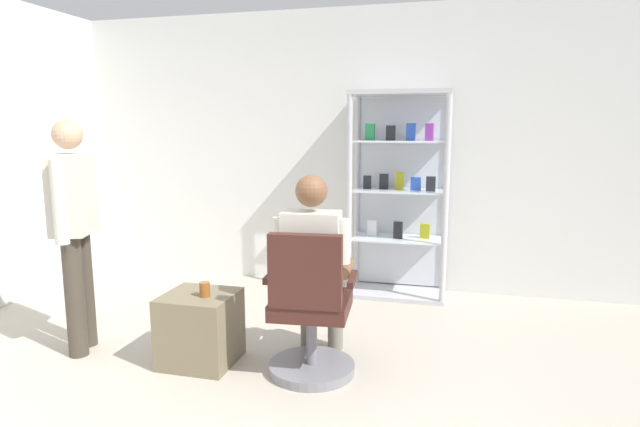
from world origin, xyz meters
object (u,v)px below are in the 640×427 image
object	(u,v)px
display_cabinet_main	(399,193)
seated_shopkeeper	(315,262)
office_chair	(310,317)
storage_crate	(200,328)
tea_glass	(205,289)
standing_customer	(74,222)

from	to	relation	value
display_cabinet_main	seated_shopkeeper	bearing A→B (deg)	-102.19
display_cabinet_main	office_chair	bearing A→B (deg)	-100.72
storage_crate	tea_glass	size ratio (longest dim) A/B	5.03
standing_customer	office_chair	bearing A→B (deg)	0.72
display_cabinet_main	standing_customer	bearing A→B (deg)	-137.36
display_cabinet_main	storage_crate	xyz separation A→B (m)	(-1.12, -1.84, -0.73)
office_chair	standing_customer	size ratio (longest dim) A/B	0.59
storage_crate	tea_glass	world-z (taller)	tea_glass
office_chair	tea_glass	distance (m)	0.72
office_chair	storage_crate	distance (m)	0.79
display_cabinet_main	tea_glass	xyz separation A→B (m)	(-1.06, -1.87, -0.44)
display_cabinet_main	seated_shopkeeper	world-z (taller)	display_cabinet_main
office_chair	standing_customer	distance (m)	1.77
tea_glass	standing_customer	bearing A→B (deg)	-179.98
storage_crate	standing_customer	bearing A→B (deg)	-177.95
seated_shopkeeper	standing_customer	world-z (taller)	standing_customer
office_chair	storage_crate	bearing A→B (deg)	179.15
seated_shopkeeper	office_chair	bearing A→B (deg)	-84.93
display_cabinet_main	storage_crate	bearing A→B (deg)	-121.41
storage_crate	standing_customer	world-z (taller)	standing_customer
office_chair	standing_customer	bearing A→B (deg)	-179.28
display_cabinet_main	tea_glass	bearing A→B (deg)	-119.59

